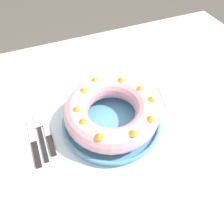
{
  "coord_description": "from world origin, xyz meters",
  "views": [
    {
      "loc": [
        -0.15,
        -0.39,
        1.3
      ],
      "look_at": [
        0.01,
        -0.0,
        0.8
      ],
      "focal_mm": 35.0,
      "sensor_mm": 36.0,
      "label": 1
    }
  ],
  "objects_px": {
    "serving_dish": "(112,122)",
    "bundt_cake": "(112,112)",
    "cake_knife": "(49,137)",
    "serving_knife": "(34,143)",
    "fork": "(40,134)",
    "napkin": "(180,94)"
  },
  "relations": [
    {
      "from": "bundt_cake",
      "to": "serving_knife",
      "type": "height_order",
      "value": "bundt_cake"
    },
    {
      "from": "serving_knife",
      "to": "cake_knife",
      "type": "bearing_deg",
      "value": 4.6
    },
    {
      "from": "fork",
      "to": "serving_knife",
      "type": "height_order",
      "value": "serving_knife"
    },
    {
      "from": "serving_dish",
      "to": "cake_knife",
      "type": "height_order",
      "value": "serving_dish"
    },
    {
      "from": "serving_dish",
      "to": "serving_knife",
      "type": "bearing_deg",
      "value": 174.47
    },
    {
      "from": "serving_knife",
      "to": "cake_knife",
      "type": "height_order",
      "value": "same"
    },
    {
      "from": "bundt_cake",
      "to": "serving_knife",
      "type": "xyz_separation_m",
      "value": [
        -0.24,
        0.02,
        -0.06
      ]
    },
    {
      "from": "fork",
      "to": "serving_knife",
      "type": "distance_m",
      "value": 0.04
    },
    {
      "from": "serving_knife",
      "to": "fork",
      "type": "bearing_deg",
      "value": 47.64
    },
    {
      "from": "serving_dish",
      "to": "bundt_cake",
      "type": "xyz_separation_m",
      "value": [
        0.0,
        -0.0,
        0.05
      ]
    },
    {
      "from": "napkin",
      "to": "serving_dish",
      "type": "bearing_deg",
      "value": -172.74
    },
    {
      "from": "serving_dish",
      "to": "fork",
      "type": "relative_size",
      "value": 1.71
    },
    {
      "from": "fork",
      "to": "bundt_cake",
      "type": "bearing_deg",
      "value": -17.51
    },
    {
      "from": "serving_dish",
      "to": "cake_knife",
      "type": "relative_size",
      "value": 1.93
    },
    {
      "from": "serving_knife",
      "to": "napkin",
      "type": "bearing_deg",
      "value": -0.66
    },
    {
      "from": "serving_knife",
      "to": "napkin",
      "type": "xyz_separation_m",
      "value": [
        0.52,
        0.01,
        -0.0
      ]
    },
    {
      "from": "bundt_cake",
      "to": "fork",
      "type": "bearing_deg",
      "value": 166.82
    },
    {
      "from": "serving_dish",
      "to": "cake_knife",
      "type": "distance_m",
      "value": 0.2
    },
    {
      "from": "bundt_cake",
      "to": "cake_knife",
      "type": "bearing_deg",
      "value": 171.64
    },
    {
      "from": "serving_dish",
      "to": "fork",
      "type": "bearing_deg",
      "value": 166.83
    },
    {
      "from": "serving_dish",
      "to": "bundt_cake",
      "type": "bearing_deg",
      "value": -30.78
    },
    {
      "from": "serving_dish",
      "to": "napkin",
      "type": "bearing_deg",
      "value": 7.26
    }
  ]
}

